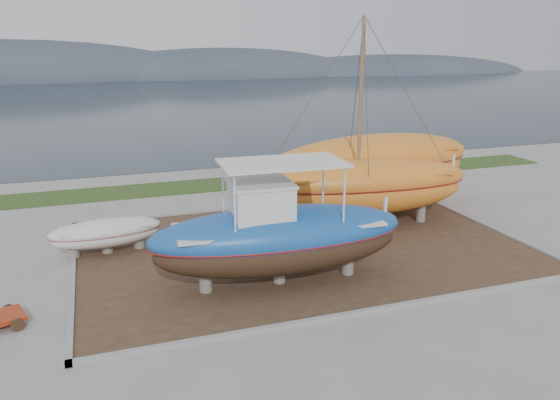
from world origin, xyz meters
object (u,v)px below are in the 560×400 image
object	(u,v)px
blue_caique	(279,224)
orange_sailboat	(370,126)
orange_bare_hull	(373,173)
white_dinghy	(106,237)

from	to	relation	value
blue_caique	orange_sailboat	distance (m)	7.88
orange_sailboat	orange_bare_hull	size ratio (longest dim) A/B	0.85
white_dinghy	blue_caique	bearing A→B (deg)	-46.51
white_dinghy	orange_sailboat	xyz separation A→B (m)	(11.60, -0.44, 4.01)
blue_caique	orange_sailboat	size ratio (longest dim) A/B	0.94
orange_sailboat	blue_caique	bearing A→B (deg)	-136.04
blue_caique	white_dinghy	bearing A→B (deg)	141.21
blue_caique	orange_bare_hull	bearing A→B (deg)	45.50
white_dinghy	orange_bare_hull	xyz separation A→B (m)	(13.15, 1.84, 1.21)
white_dinghy	orange_sailboat	distance (m)	12.29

